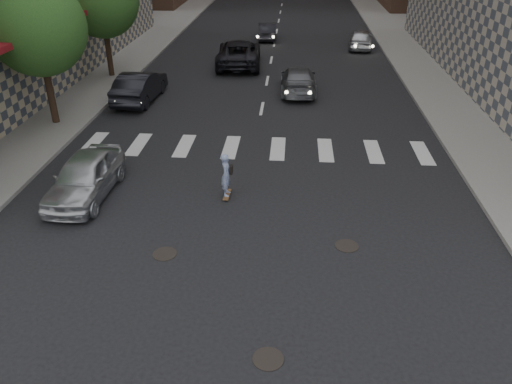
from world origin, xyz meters
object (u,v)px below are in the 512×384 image
at_px(tree_b, 38,22).
at_px(traffic_car_d, 361,39).
at_px(silver_sedan, 85,177).
at_px(traffic_car_a, 140,86).
at_px(skateboarder, 227,175).
at_px(traffic_car_e, 267,31).
at_px(traffic_car_b, 298,80).
at_px(traffic_car_c, 239,53).

xyz_separation_m(tree_b, traffic_car_d, (15.91, 16.86, -3.94)).
relative_size(silver_sedan, traffic_car_a, 0.92).
height_order(skateboarder, traffic_car_a, skateboarder).
bearing_deg(skateboarder, traffic_car_d, 74.44).
distance_m(skateboarder, traffic_car_a, 11.64).
bearing_deg(traffic_car_d, traffic_car_e, -13.76).
relative_size(traffic_car_b, traffic_car_e, 1.22).
distance_m(traffic_car_a, traffic_car_d, 18.51).
xyz_separation_m(traffic_car_a, traffic_car_d, (12.95, 13.22, -0.07)).
height_order(tree_b, traffic_car_a, tree_b).
height_order(tree_b, skateboarder, tree_b).
relative_size(traffic_car_c, traffic_car_e, 1.54).
height_order(traffic_car_a, traffic_car_d, traffic_car_a).
distance_m(traffic_car_c, traffic_car_d, 10.20).
relative_size(tree_b, traffic_car_b, 1.40).
height_order(tree_b, traffic_car_e, tree_b).
height_order(skateboarder, traffic_car_b, skateboarder).
xyz_separation_m(skateboarder, silver_sedan, (-4.88, -0.27, -0.11)).
xyz_separation_m(traffic_car_a, traffic_car_b, (8.33, 2.16, -0.09)).
bearing_deg(traffic_car_e, traffic_car_d, 155.72).
bearing_deg(traffic_car_e, traffic_car_c, 76.49).
distance_m(tree_b, traffic_car_e, 21.75).
distance_m(tree_b, traffic_car_a, 6.08).
distance_m(silver_sedan, traffic_car_c, 18.23).
distance_m(tree_b, skateboarder, 11.55).
xyz_separation_m(traffic_car_b, traffic_car_d, (4.62, 11.06, 0.02)).
xyz_separation_m(traffic_car_a, traffic_car_c, (4.46, 7.57, 0.05)).
bearing_deg(traffic_car_a, silver_sedan, 98.45).
bearing_deg(traffic_car_d, skateboarder, 79.55).
relative_size(traffic_car_d, traffic_car_e, 1.08).
xyz_separation_m(traffic_car_b, traffic_car_c, (-3.87, 5.42, 0.14)).
bearing_deg(silver_sedan, traffic_car_b, 60.74).
height_order(tree_b, silver_sedan, tree_b).
bearing_deg(tree_b, traffic_car_c, 56.53).
height_order(silver_sedan, traffic_car_c, traffic_car_c).
height_order(traffic_car_d, traffic_car_e, traffic_car_d).
distance_m(traffic_car_b, traffic_car_d, 11.99).
bearing_deg(silver_sedan, traffic_car_d, 64.25).
relative_size(tree_b, skateboarder, 4.08).
relative_size(skateboarder, silver_sedan, 0.37).
bearing_deg(tree_b, traffic_car_a, 50.95).
xyz_separation_m(traffic_car_c, traffic_car_e, (1.38, 8.27, -0.19)).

